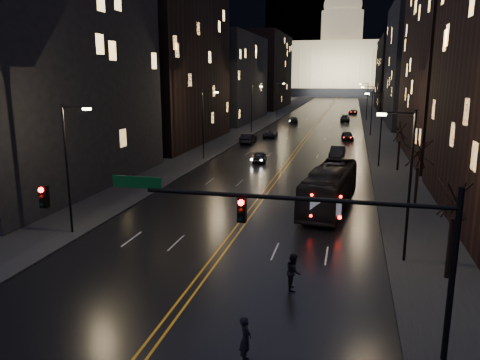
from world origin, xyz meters
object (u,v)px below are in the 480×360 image
Objects in this scene: bus at (330,188)px; pedestrian_b at (294,272)px; pedestrian_a at (245,340)px; traffic_signal at (302,226)px; oncoming_car_b at (248,139)px; oncoming_car_a at (260,157)px; receding_car_a at (337,152)px.

pedestrian_b is (-1.05, -15.69, -0.76)m from bus.
traffic_signal is at bearing -52.62° from pedestrian_a.
oncoming_car_b is at bearing 6.58° from pedestrian_b.
oncoming_car_b is 2.63× the size of pedestrian_a.
oncoming_car_a is 35.96m from pedestrian_b.
receding_car_a is 40.24m from pedestrian_b.
pedestrian_b reaches higher than receding_car_a.
bus reaches higher than oncoming_car_b.
traffic_signal is at bearing 107.01° from oncoming_car_b.
pedestrian_a is 0.96× the size of pedestrian_b.
receding_car_a is at bearing 146.33° from oncoming_car_b.
pedestrian_a is (-2.08, -22.39, -0.80)m from bus.
receding_car_a is at bearing -7.05° from pedestrian_a.
traffic_signal is at bearing -178.82° from pedestrian_b.
oncoming_car_b is at bearing 7.57° from pedestrian_a.
oncoming_car_b is 58.84m from pedestrian_a.
traffic_signal reaches higher than pedestrian_b.
oncoming_car_a is at bearing -146.22° from receding_car_a.
oncoming_car_b is at bearing -80.15° from oncoming_car_a.
pedestrian_b is at bearing 99.55° from traffic_signal.
traffic_signal reaches higher than oncoming_car_b.
traffic_signal is 4.87m from pedestrian_a.
traffic_signal reaches higher than bus.
pedestrian_a is at bearing -137.90° from traffic_signal.
traffic_signal is at bearing 95.75° from oncoming_car_a.
bus is 3.00× the size of oncoming_car_a.
receding_car_a is 46.96m from pedestrian_a.
oncoming_car_b reaches higher than receding_car_a.
pedestrian_b is at bearing 107.49° from oncoming_car_b.
receding_car_a is (0.03, 45.23, -4.30)m from traffic_signal.
pedestrian_b reaches higher than oncoming_car_b.
pedestrian_b reaches higher than pedestrian_a.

